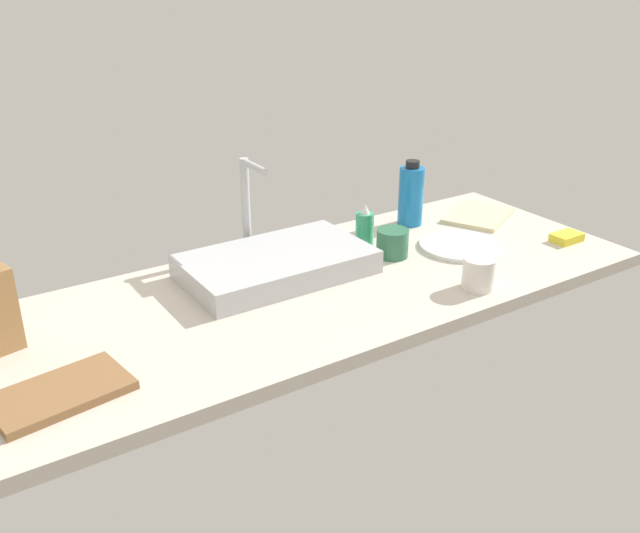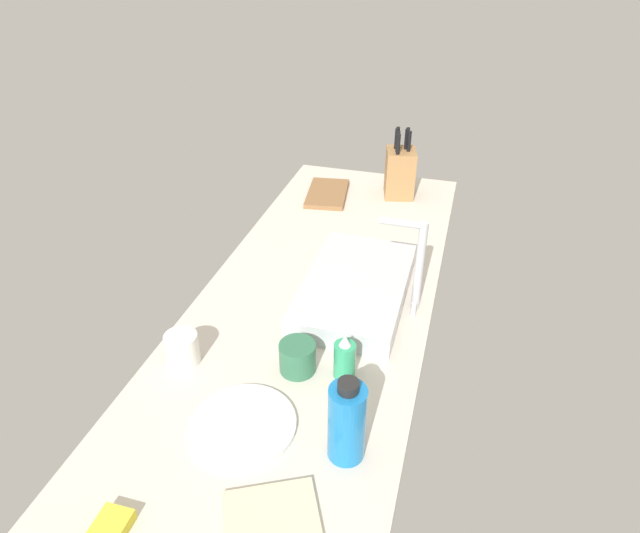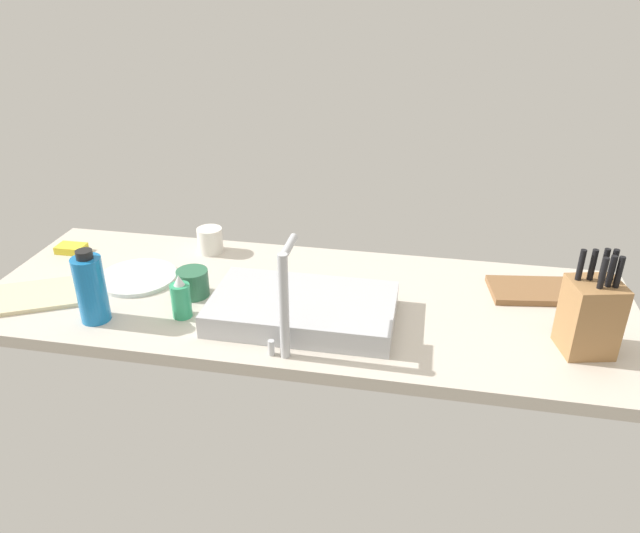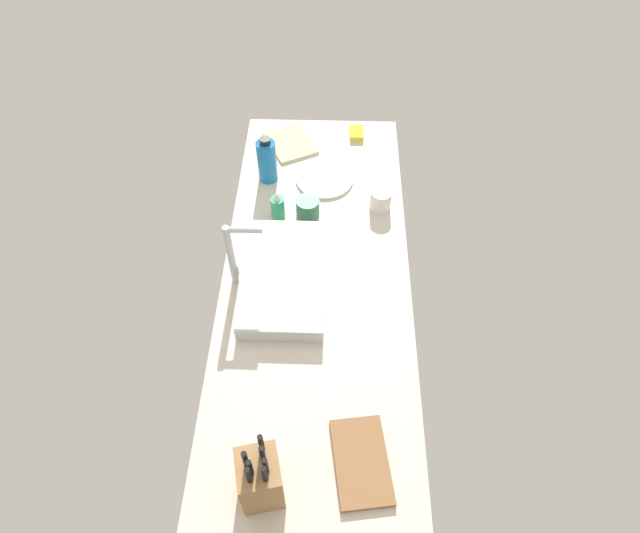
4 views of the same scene
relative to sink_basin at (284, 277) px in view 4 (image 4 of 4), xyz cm
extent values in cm
cube|color=beige|center=(1.98, -10.89, -4.84)|extent=(183.30, 66.55, 3.50)
cube|color=#B7BABF|center=(0.00, 0.00, 0.00)|extent=(48.46, 28.39, 6.19)
cylinder|color=#B7BABF|center=(0.56, 17.38, 10.63)|extent=(2.40, 2.40, 27.44)
cylinder|color=#B7BABF|center=(0.56, 11.58, 23.35)|extent=(2.00, 11.60, 2.00)
cylinder|color=#B7BABF|center=(4.06, 17.38, -1.09)|extent=(1.60, 1.60, 4.00)
cube|color=#9E7042|center=(-70.60, 1.04, 6.21)|extent=(13.94, 13.27, 18.61)
cylinder|color=black|center=(-73.67, -1.41, 19.36)|extent=(1.68, 1.68, 7.70)
cylinder|color=black|center=(-74.06, 2.32, 19.36)|extent=(1.68, 1.68, 7.70)
cylinder|color=black|center=(-71.76, -1.48, 19.36)|extent=(1.68, 1.68, 7.70)
cylinder|color=black|center=(-72.37, 2.18, 19.36)|extent=(1.68, 1.68, 7.70)
cylinder|color=black|center=(-68.96, -0.49, 19.36)|extent=(1.68, 1.68, 7.70)
cylinder|color=black|center=(-70.39, 3.52, 19.36)|extent=(1.68, 1.68, 7.70)
cylinder|color=black|center=(-66.24, 0.11, 19.36)|extent=(1.68, 1.68, 7.70)
cube|color=brown|center=(-62.49, -25.75, -2.19)|extent=(27.15, 18.26, 1.80)
cylinder|color=#2D9966|center=(32.03, 4.64, 1.66)|extent=(5.27, 5.27, 9.52)
cone|color=silver|center=(32.03, 4.64, 7.82)|extent=(2.90, 2.90, 2.80)
cylinder|color=#1970B7|center=(53.98, 10.46, 5.94)|extent=(7.71, 7.71, 18.08)
cylinder|color=black|center=(53.98, 10.46, 16.08)|extent=(4.24, 4.24, 2.20)
cylinder|color=silver|center=(53.50, -12.69, -2.49)|extent=(23.39, 23.39, 1.20)
cube|color=beige|center=(76.33, 2.86, -2.49)|extent=(28.03, 25.73, 1.20)
cylinder|color=silver|center=(38.37, -34.85, 1.01)|extent=(8.15, 8.15, 8.21)
cylinder|color=#2D6647|center=(33.26, -6.72, 0.82)|extent=(8.92, 8.92, 7.82)
cube|color=yellow|center=(83.21, -26.19, -1.89)|extent=(9.10, 6.15, 2.40)
camera|label=1|loc=(-82.50, -146.67, 74.41)|focal=39.37mm
camera|label=2|loc=(126.37, 25.81, 91.39)|focal=30.70mm
camera|label=3|loc=(-30.02, 133.68, 82.59)|focal=33.86mm
camera|label=4|loc=(-116.74, -15.82, 151.69)|focal=30.99mm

